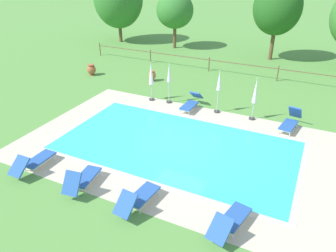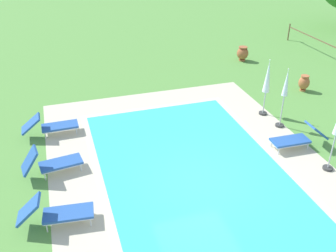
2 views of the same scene
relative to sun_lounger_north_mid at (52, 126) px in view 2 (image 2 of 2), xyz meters
The scene contains 12 objects.
ground_plane 5.97m from the sun_lounger_north_mid, 43.79° to the left, with size 160.00×160.00×0.00m, color #599342.
pool_deck_paving 5.97m from the sun_lounger_north_mid, 43.79° to the left, with size 13.71×8.82×0.01m, color beige.
swimming_pool_water 5.97m from the sun_lounger_north_mid, 43.79° to the left, with size 10.45×5.56×0.01m, color #38C6D1.
pool_coping_rim 5.97m from the sun_lounger_north_mid, 43.79° to the left, with size 10.93×6.04×0.01m.
sun_lounger_north_mid is the anchor object (origin of this frame).
sun_lounger_north_far 4.83m from the sun_lounger_north_mid, ahead, with size 0.80×1.99×0.92m.
sun_lounger_north_end 2.48m from the sun_lounger_north_mid, ahead, with size 0.85×1.88×1.02m.
sun_lounger_south_far 8.77m from the sun_lounger_north_mid, 67.07° to the left, with size 0.66×2.00×0.86m.
patio_umbrella_closed_row_centre 8.61m from the sun_lounger_north_mid, 76.96° to the left, with size 0.32×0.32×2.34m.
patio_umbrella_closed_row_mid_east 8.33m from the sun_lounger_north_mid, 84.16° to the left, with size 0.32×0.32×2.33m.
terracotta_urn_near_fence 11.55m from the sun_lounger_north_mid, 116.68° to the left, with size 0.63×0.63×0.78m.
terracotta_urn_by_tree 11.15m from the sun_lounger_north_mid, 93.58° to the left, with size 0.49×0.49×0.74m.
Camera 2 is at (8.64, -3.70, 7.22)m, focal length 41.20 mm.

